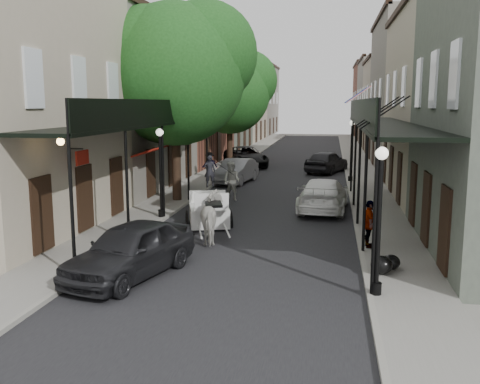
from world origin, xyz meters
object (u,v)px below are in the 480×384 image
at_px(lamppost_right_far, 351,150).
at_px(car_left_near, 130,250).
at_px(car_right_near, 323,195).
at_px(carriage, 208,197).
at_px(tree_far, 235,89).
at_px(pedestrian_sidewalk_left, 210,164).
at_px(horse, 214,217).
at_px(pedestrian_walking, 232,181).
at_px(car_left_far, 246,157).
at_px(car_right_far, 327,162).
at_px(lamppost_right_near, 379,219).
at_px(pedestrian_sidewalk_right, 369,224).
at_px(lamppost_left, 161,171).
at_px(car_left_mid, 236,171).
at_px(tree_near, 184,69).

xyz_separation_m(lamppost_right_far, car_left_near, (-6.70, -19.41, -1.26)).
bearing_deg(car_right_near, carriage, 42.11).
relative_size(tree_far, pedestrian_sidewalk_left, 5.41).
xyz_separation_m(carriage, pedestrian_sidewalk_left, (-2.94, 13.08, -0.22)).
bearing_deg(carriage, tree_far, 79.91).
relative_size(horse, pedestrian_walking, 1.06).
relative_size(car_left_far, car_right_far, 1.20).
bearing_deg(car_left_far, lamppost_right_far, -66.12).
height_order(lamppost_right_far, car_left_far, lamppost_right_far).
height_order(lamppost_right_near, car_right_near, lamppost_right_near).
relative_size(tree_far, carriage, 2.94).
bearing_deg(pedestrian_sidewalk_right, car_right_near, 10.35).
distance_m(lamppost_right_far, car_right_far, 5.03).
distance_m(lamppost_left, pedestrian_sidewalk_right, 9.09).
height_order(horse, carriage, carriage).
relative_size(pedestrian_sidewalk_left, car_right_near, 0.31).
distance_m(lamppost_left, car_left_mid, 10.92).
xyz_separation_m(lamppost_right_near, car_right_near, (-1.50, 11.00, -1.31)).
distance_m(lamppost_left, car_right_far, 17.97).
height_order(pedestrian_sidewalk_right, car_right_near, pedestrian_sidewalk_right).
bearing_deg(carriage, horse, -90.00).
relative_size(horse, carriage, 0.71).
xyz_separation_m(tree_near, car_left_far, (0.60, 15.06, -5.71)).
bearing_deg(lamppost_right_far, pedestrian_sidewalk_left, 176.79).
xyz_separation_m(lamppost_right_far, car_left_far, (-7.70, 7.24, -1.28)).
distance_m(pedestrian_sidewalk_left, car_left_near, 20.05).
xyz_separation_m(tree_near, pedestrian_sidewalk_left, (-0.68, 8.33, -5.57)).
bearing_deg(horse, car_left_near, 53.78).
relative_size(lamppost_left, car_right_far, 0.80).
distance_m(carriage, car_left_mid, 11.38).
relative_size(tree_far, car_left_far, 1.55).
bearing_deg(lamppost_left, car_right_far, 68.05).
relative_size(tree_near, lamppost_right_far, 2.60).
height_order(tree_near, car_left_mid, tree_near).
distance_m(tree_near, car_left_near, 13.01).
relative_size(tree_near, tree_far, 1.12).
bearing_deg(carriage, pedestrian_sidewalk_left, 85.55).
xyz_separation_m(lamppost_left, lamppost_right_far, (8.20, 12.00, 0.00)).
distance_m(pedestrian_sidewalk_left, car_left_mid, 2.71).
bearing_deg(car_left_mid, carriage, -76.91).
bearing_deg(car_right_far, car_left_far, -2.54).
xyz_separation_m(car_left_near, car_left_far, (-1.00, 26.65, -0.01)).
bearing_deg(horse, tree_near, -84.55).
bearing_deg(pedestrian_sidewalk_left, pedestrian_walking, 90.34).
xyz_separation_m(horse, car_left_far, (-2.46, 22.43, -0.10)).
bearing_deg(car_right_near, lamppost_left, 27.98).
distance_m(lamppost_right_near, car_left_mid, 20.04).
distance_m(lamppost_right_near, car_right_far, 24.70).
xyz_separation_m(lamppost_right_far, pedestrian_sidewalk_left, (-8.98, 0.50, -1.13)).
relative_size(carriage, car_right_far, 0.63).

